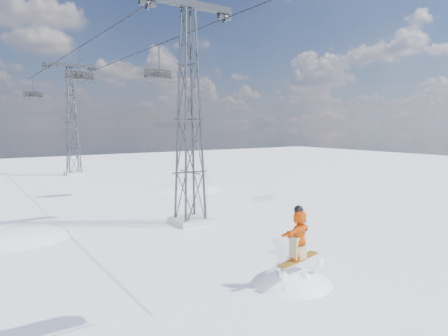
{
  "coord_description": "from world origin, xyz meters",
  "views": [
    {
      "loc": [
        -9.27,
        -10.24,
        5.22
      ],
      "look_at": [
        -0.01,
        3.57,
        3.41
      ],
      "focal_mm": 32.0,
      "sensor_mm": 36.0,
      "label": 1
    }
  ],
  "objects": [
    {
      "name": "ground",
      "position": [
        0.0,
        0.0,
        0.0
      ],
      "size": [
        120.0,
        120.0,
        0.0
      ],
      "primitive_type": "plane",
      "color": "white",
      "rests_on": "ground"
    },
    {
      "name": "lift_tower_near",
      "position": [
        0.8,
        8.0,
        5.47
      ],
      "size": [
        5.2,
        1.8,
        11.43
      ],
      "color": "#999999",
      "rests_on": "ground"
    },
    {
      "name": "snowboarder_jump",
      "position": [
        -0.31,
        -0.92,
        -1.64
      ],
      "size": [
        4.4,
        4.4,
        6.61
      ],
      "color": "white",
      "rests_on": "ground"
    },
    {
      "name": "lift_chair_far",
      "position": [
        -1.4,
        20.59,
        8.81
      ],
      "size": [
        2.05,
        0.59,
        2.55
      ],
      "color": "black",
      "rests_on": "ground"
    },
    {
      "name": "haul_cables",
      "position": [
        0.8,
        19.5,
        10.85
      ],
      "size": [
        4.46,
        51.0,
        0.06
      ],
      "color": "black",
      "rests_on": "ground"
    },
    {
      "name": "lift_tower_far",
      "position": [
        0.8,
        33.0,
        5.47
      ],
      "size": [
        5.2,
        1.8,
        11.43
      ],
      "color": "#999999",
      "rests_on": "ground"
    },
    {
      "name": "lift_chair_mid",
      "position": [
        3.0,
        16.39,
        8.78
      ],
      "size": [
        2.09,
        0.6,
        2.59
      ],
      "color": "black",
      "rests_on": "ground"
    },
    {
      "name": "snow_terrain",
      "position": [
        -4.77,
        21.24,
        -9.59
      ],
      "size": [
        39.0,
        37.0,
        22.0
      ],
      "color": "white",
      "rests_on": "ground"
    },
    {
      "name": "lift_chair_extra",
      "position": [
        -1.4,
        42.07,
        8.76
      ],
      "size": [
        2.11,
        0.61,
        2.61
      ],
      "color": "black",
      "rests_on": "ground"
    }
  ]
}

